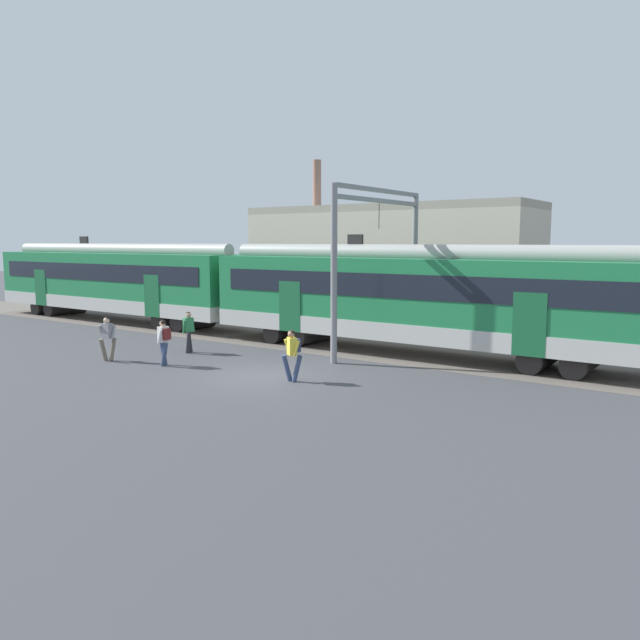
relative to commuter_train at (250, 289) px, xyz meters
name	(u,v)px	position (x,y,z in m)	size (l,w,h in m)	color
ground_plane	(265,376)	(6.30, -6.33, -2.25)	(160.00, 160.00, 0.00)	#424247
track_bed	(213,332)	(-2.48, 0.00, -2.25)	(80.00, 4.40, 0.01)	#605951
commuter_train	(250,289)	(0.00, 0.00, 0.00)	(38.05, 3.07, 4.73)	#B7B7B2
pedestrian_grey	(108,335)	(-0.22, -7.69, -1.29)	(0.54, 0.67, 1.67)	#6B6051
pedestrian_green	(188,328)	(0.95, -4.76, -1.26)	(0.59, 0.64, 1.67)	#28282D
pedestrian_white	(164,338)	(2.20, -7.09, -1.26)	(0.63, 0.54, 1.67)	navy
pedestrian_yellow	(293,351)	(7.53, -6.43, -1.26)	(0.67, 0.54, 1.67)	navy
catenary_gantry	(379,245)	(6.92, 0.00, 2.06)	(0.24, 6.64, 6.53)	gray
background_building	(388,264)	(2.52, 8.66, 0.95)	(16.12, 5.00, 9.20)	beige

